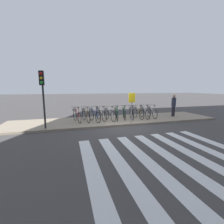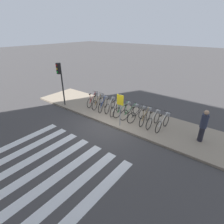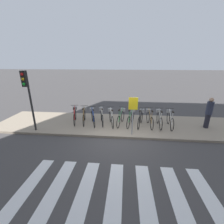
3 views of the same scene
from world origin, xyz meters
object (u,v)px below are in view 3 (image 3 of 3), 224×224
(parked_bicycle_4, at_px, (111,117))
(pedestrian, at_px, (209,112))
(parked_bicycle_8, at_px, (150,118))
(parked_bicycle_5, at_px, (121,117))
(parked_bicycle_0, at_px, (75,115))
(parked_bicycle_7, at_px, (141,118))
(parked_bicycle_10, at_px, (170,119))
(parked_bicycle_1, at_px, (84,116))
(sign_post, at_px, (133,110))
(parked_bicycle_9, at_px, (159,118))
(parked_bicycle_2, at_px, (93,117))
(parked_bicycle_3, at_px, (102,116))
(parked_bicycle_6, at_px, (131,117))
(traffic_light, at_px, (27,89))

(parked_bicycle_4, bearing_deg, pedestrian, 0.54)
(parked_bicycle_8, bearing_deg, parked_bicycle_5, 179.14)
(parked_bicycle_0, bearing_deg, parked_bicycle_7, -1.73)
(parked_bicycle_8, bearing_deg, parked_bicycle_10, -1.99)
(parked_bicycle_1, bearing_deg, sign_post, -24.66)
(parked_bicycle_9, bearing_deg, parked_bicycle_1, 179.28)
(parked_bicycle_7, height_order, pedestrian, pedestrian)
(parked_bicycle_9, relative_size, sign_post, 0.87)
(parked_bicycle_2, bearing_deg, parked_bicycle_0, 171.43)
(parked_bicycle_0, distance_m, pedestrian, 7.63)
(sign_post, bearing_deg, parked_bicycle_5, 115.13)
(parked_bicycle_8, relative_size, parked_bicycle_10, 1.00)
(parked_bicycle_4, height_order, parked_bicycle_8, same)
(parked_bicycle_0, distance_m, parked_bicycle_9, 5.00)
(parked_bicycle_3, distance_m, parked_bicycle_10, 3.94)
(parked_bicycle_7, bearing_deg, parked_bicycle_9, 0.59)
(parked_bicycle_8, xyz_separation_m, pedestrian, (3.15, -0.02, 0.46))
(parked_bicycle_0, relative_size, parked_bicycle_2, 1.02)
(parked_bicycle_3, relative_size, parked_bicycle_7, 1.00)
(parked_bicycle_7, xyz_separation_m, parked_bicycle_10, (1.65, -0.01, 0.00))
(parked_bicycle_7, height_order, sign_post, sign_post)
(parked_bicycle_3, bearing_deg, parked_bicycle_6, -3.10)
(parked_bicycle_0, height_order, parked_bicycle_8, same)
(parked_bicycle_9, bearing_deg, parked_bicycle_2, -179.04)
(parked_bicycle_10, distance_m, pedestrian, 2.07)
(parked_bicycle_10, bearing_deg, parked_bicycle_1, 179.18)
(parked_bicycle_4, bearing_deg, parked_bicycle_3, 163.60)
(parked_bicycle_0, xyz_separation_m, parked_bicycle_6, (3.39, -0.08, 0.00))
(parked_bicycle_1, relative_size, parked_bicycle_7, 1.01)
(parked_bicycle_7, xyz_separation_m, sign_post, (-0.53, -1.23, 0.88))
(parked_bicycle_8, height_order, pedestrian, pedestrian)
(traffic_light, bearing_deg, parked_bicycle_3, 22.45)
(parked_bicycle_8, distance_m, parked_bicycle_10, 1.14)
(pedestrian, bearing_deg, parked_bicycle_9, -179.95)
(parked_bicycle_10, xyz_separation_m, pedestrian, (2.02, 0.02, 0.46))
(parked_bicycle_4, distance_m, parked_bicycle_7, 1.71)
(parked_bicycle_3, bearing_deg, sign_post, -37.75)
(parked_bicycle_7, bearing_deg, parked_bicycle_0, 178.27)
(parked_bicycle_1, relative_size, pedestrian, 0.96)
(parked_bicycle_5, bearing_deg, sign_post, -64.87)
(parked_bicycle_5, distance_m, pedestrian, 4.82)
(parked_bicycle_6, xyz_separation_m, sign_post, (0.02, -1.27, 0.88))
(parked_bicycle_1, height_order, parked_bicycle_2, same)
(parked_bicycle_4, height_order, parked_bicycle_6, same)
(parked_bicycle_0, height_order, parked_bicycle_7, same)
(parked_bicycle_9, relative_size, parked_bicycle_10, 1.00)
(parked_bicycle_10, relative_size, sign_post, 0.87)
(parked_bicycle_7, relative_size, parked_bicycle_10, 0.97)
(parked_bicycle_1, xyz_separation_m, parked_bicycle_6, (2.80, -0.03, 0.00))
(traffic_light, distance_m, sign_post, 5.29)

